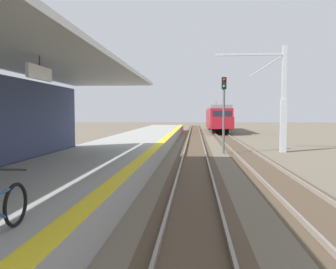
% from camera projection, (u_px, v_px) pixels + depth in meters
% --- Properties ---
extents(station_platform, '(5.00, 80.00, 0.91)m').
position_uv_depth(station_platform, '(103.00, 161.00, 16.66)').
color(station_platform, '#999993').
rests_on(station_platform, ground).
extents(track_pair_nearest_platform, '(2.34, 120.00, 0.16)m').
position_uv_depth(track_pair_nearest_platform, '(195.00, 160.00, 20.33)').
color(track_pair_nearest_platform, '#4C3D2D').
rests_on(track_pair_nearest_platform, ground).
extents(track_pair_middle, '(2.34, 120.00, 0.16)m').
position_uv_depth(track_pair_middle, '(254.00, 160.00, 20.06)').
color(track_pair_middle, '#4C3D2D').
rests_on(track_pair_middle, ground).
extents(approaching_train, '(2.93, 19.60, 4.76)m').
position_uv_depth(approaching_train, '(218.00, 117.00, 52.72)').
color(approaching_train, maroon).
rests_on(approaching_train, ground).
extents(rail_signal_post, '(0.32, 0.34, 5.20)m').
position_uv_depth(rail_signal_post, '(224.00, 107.00, 23.67)').
color(rail_signal_post, '#4C4C4C').
rests_on(rail_signal_post, ground).
extents(catenary_pylon_far_side, '(5.00, 0.40, 7.50)m').
position_uv_depth(catenary_pylon_far_side, '(279.00, 101.00, 24.51)').
color(catenary_pylon_far_side, '#9EA3A8').
rests_on(catenary_pylon_far_side, ground).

